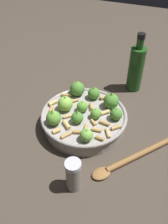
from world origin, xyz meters
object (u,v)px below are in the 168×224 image
cooking_pan (84,117)px  wooden_spoon (130,159)px  olive_oil_bottle (136,68)px  pepper_shaker (73,175)px

cooking_pan → wooden_spoon: bearing=153.3°
cooking_pan → olive_oil_bottle: size_ratio=1.23×
cooking_pan → pepper_shaker: 0.22m
cooking_pan → pepper_shaker: bearing=105.2°
wooden_spoon → olive_oil_bottle: bearing=-78.4°
olive_oil_bottle → pepper_shaker: bearing=84.8°
cooking_pan → olive_oil_bottle: bearing=-111.5°
olive_oil_bottle → wooden_spoon: (-0.07, 0.33, -0.08)m
cooking_pan → pepper_shaker: size_ratio=2.77×
olive_oil_bottle → wooden_spoon: 0.35m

